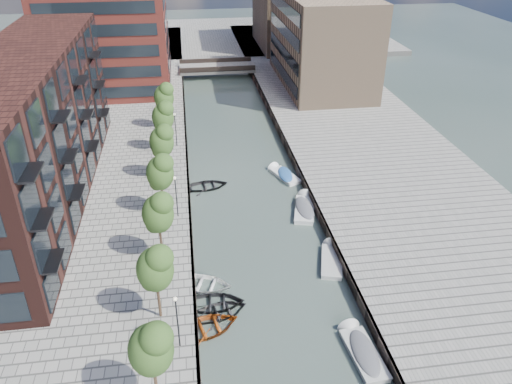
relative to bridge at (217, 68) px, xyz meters
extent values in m
plane|color=#38473F|center=(0.00, -32.00, -1.39)|extent=(300.00, 300.00, 0.00)
cube|color=gray|center=(16.00, -32.00, -0.89)|extent=(20.00, 140.00, 1.00)
cube|color=#332823|center=(-6.10, -32.00, -0.89)|extent=(0.25, 140.00, 1.00)
cube|color=#332823|center=(6.10, -32.00, -0.89)|extent=(0.25, 140.00, 1.00)
cube|color=gray|center=(0.00, 28.00, -0.89)|extent=(80.00, 40.00, 1.00)
cube|color=black|center=(-20.00, -42.00, 6.61)|extent=(8.00, 38.00, 14.00)
cube|color=#927559|center=(16.00, -10.00, 6.61)|extent=(12.00, 25.00, 14.00)
cube|color=#927559|center=(16.00, 16.00, 7.61)|extent=(12.00, 20.00, 16.00)
cube|color=gray|center=(0.00, 0.00, -0.09)|extent=(13.00, 6.00, 0.60)
cube|color=#332823|center=(0.00, -2.80, 0.51)|extent=(13.00, 0.40, 0.80)
cube|color=#332823|center=(0.00, 2.80, 0.51)|extent=(13.00, 0.40, 0.80)
cylinder|color=#382619|center=(-8.50, -68.00, 1.21)|extent=(0.20, 0.20, 3.20)
ellipsoid|color=#28481B|center=(-8.50, -68.00, 3.93)|extent=(2.50, 2.50, 3.25)
cylinder|color=#382619|center=(-8.50, -61.00, 1.21)|extent=(0.20, 0.20, 3.20)
ellipsoid|color=#28481B|center=(-8.50, -61.00, 3.93)|extent=(2.50, 2.50, 3.25)
cylinder|color=#382619|center=(-8.50, -54.00, 1.21)|extent=(0.20, 0.20, 3.20)
ellipsoid|color=#28481B|center=(-8.50, -54.00, 3.93)|extent=(2.50, 2.50, 3.25)
cylinder|color=#382619|center=(-8.50, -47.00, 1.21)|extent=(0.20, 0.20, 3.20)
ellipsoid|color=#28481B|center=(-8.50, -47.00, 3.93)|extent=(2.50, 2.50, 3.25)
cylinder|color=#382619|center=(-8.50, -40.00, 1.21)|extent=(0.20, 0.20, 3.20)
ellipsoid|color=#28481B|center=(-8.50, -40.00, 3.93)|extent=(2.50, 2.50, 3.25)
cylinder|color=#382619|center=(-8.50, -33.00, 1.21)|extent=(0.20, 0.20, 3.20)
ellipsoid|color=#28481B|center=(-8.50, -33.00, 3.93)|extent=(2.50, 2.50, 3.25)
cylinder|color=#382619|center=(-8.50, -26.00, 1.21)|extent=(0.20, 0.20, 3.20)
ellipsoid|color=#28481B|center=(-8.50, -26.00, 3.93)|extent=(2.50, 2.50, 3.25)
cylinder|color=black|center=(-7.20, -64.00, 1.61)|extent=(0.10, 0.10, 4.00)
sphere|color=#FFF2CC|center=(-7.20, -64.00, 3.61)|extent=(0.24, 0.24, 0.24)
cylinder|color=black|center=(-7.20, -48.00, 1.61)|extent=(0.10, 0.10, 4.00)
sphere|color=#FFF2CC|center=(-7.20, -48.00, 3.61)|extent=(0.24, 0.24, 0.24)
cylinder|color=black|center=(-7.20, -32.00, 1.61)|extent=(0.10, 0.10, 4.00)
sphere|color=#FFF2CC|center=(-7.20, -32.00, 3.61)|extent=(0.24, 0.24, 0.24)
imported|color=black|center=(-4.70, -59.45, -1.39)|extent=(4.83, 3.57, 0.96)
imported|color=black|center=(-4.31, -60.39, -1.39)|extent=(4.78, 3.90, 0.87)
imported|color=#9E4111|center=(-5.40, -61.91, -1.39)|extent=(5.61, 4.65, 1.00)
imported|color=white|center=(-5.40, -57.18, -1.39)|extent=(5.43, 4.57, 0.96)
imported|color=black|center=(-4.12, -41.15, -1.39)|extent=(4.84, 3.77, 0.92)
cube|color=#BCBCBA|center=(4.79, -65.82, -1.34)|extent=(2.08, 4.66, 0.64)
cube|color=#BCBCBA|center=(4.79, -65.82, -1.00)|extent=(2.17, 4.77, 0.10)
cone|color=#BCBCBA|center=(4.59, -63.56, -1.29)|extent=(1.75, 1.04, 1.67)
ellipsoid|color=#505157|center=(4.79, -65.82, -0.95)|extent=(1.95, 4.26, 0.55)
cube|color=#B9B9B7|center=(5.40, -55.77, -1.34)|extent=(2.72, 4.61, 0.61)
cube|color=#B9B9B7|center=(5.40, -55.77, -1.01)|extent=(2.82, 4.73, 0.09)
cone|color=#B9B9B7|center=(5.99, -53.68, -1.30)|extent=(1.77, 1.25, 1.60)
cube|color=white|center=(4.54, -40.05, -1.35)|extent=(2.97, 4.39, 0.58)
cube|color=white|center=(4.54, -40.05, -1.03)|extent=(3.07, 4.51, 0.09)
cone|color=white|center=(3.76, -38.14, -1.30)|extent=(1.72, 1.32, 1.52)
ellipsoid|color=#21539A|center=(4.54, -40.05, -0.99)|extent=(2.75, 4.03, 0.50)
cube|color=silver|center=(5.02, -47.40, -1.34)|extent=(2.93, 5.07, 0.67)
cube|color=silver|center=(5.02, -47.40, -0.98)|extent=(3.04, 5.19, 0.10)
cone|color=silver|center=(5.64, -45.10, -1.29)|extent=(1.95, 1.36, 1.76)
ellipsoid|color=#53545B|center=(5.02, -47.40, -0.92)|extent=(2.73, 4.64, 0.58)
imported|color=silver|center=(11.90, -12.65, 0.33)|extent=(1.73, 4.26, 1.45)
camera|label=1|loc=(-5.61, -87.84, 24.47)|focal=35.00mm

